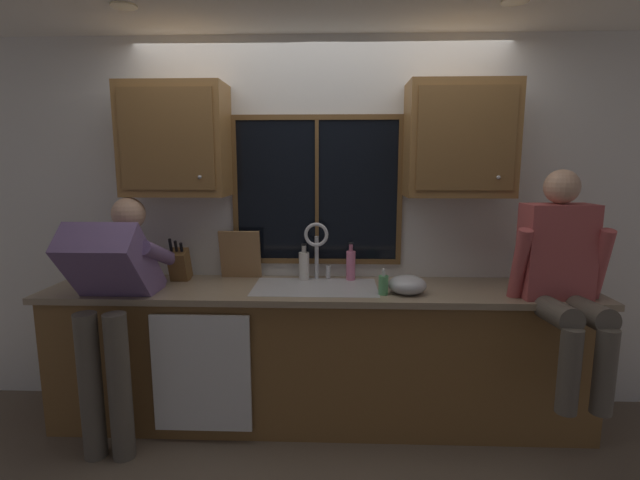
{
  "coord_description": "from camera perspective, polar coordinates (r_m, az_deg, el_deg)",
  "views": [
    {
      "loc": [
        0.12,
        -3.21,
        1.72
      ],
      "look_at": [
        0.01,
        -0.3,
        1.23
      ],
      "focal_mm": 26.02,
      "sensor_mm": 36.0,
      "label": 1
    }
  ],
  "objects": [
    {
      "name": "person_sitting_on_counter",
      "position": [
        3.0,
        27.72,
        -3.4
      ],
      "size": [
        0.54,
        0.6,
        1.26
      ],
      "color": "#595147",
      "rests_on": "countertop"
    },
    {
      "name": "bottle_green_glass",
      "position": [
        3.18,
        3.81,
        -3.03
      ],
      "size": [
        0.06,
        0.06,
        0.26
      ],
      "color": "pink",
      "rests_on": "countertop"
    },
    {
      "name": "dishwasher_front",
      "position": [
        3.0,
        -14.37,
        -15.63
      ],
      "size": [
        0.6,
        0.02,
        0.74
      ],
      "primitive_type": "cube",
      "color": "white"
    },
    {
      "name": "window_glass",
      "position": [
        3.21,
        -0.37,
        6.06
      ],
      "size": [
        1.1,
        0.02,
        0.95
      ],
      "primitive_type": "cube",
      "color": "black"
    },
    {
      "name": "window_frame_bottom",
      "position": [
        3.27,
        -0.37,
        -2.61
      ],
      "size": [
        1.17,
        0.02,
        0.04
      ],
      "primitive_type": "cube",
      "color": "brown"
    },
    {
      "name": "ceiling_downlight_right",
      "position": [
        2.89,
        22.87,
        25.44
      ],
      "size": [
        0.14,
        0.14,
        0.01
      ],
      "primitive_type": "cylinder",
      "color": "#FFEAB2"
    },
    {
      "name": "back_wall",
      "position": [
        3.3,
        0.09,
        1.79
      ],
      "size": [
        5.84,
        0.12,
        2.55
      ],
      "primitive_type": "cube",
      "color": "silver",
      "rests_on": "floor"
    },
    {
      "name": "ceiling_downlight_left",
      "position": [
        2.97,
        -23.0,
        24.97
      ],
      "size": [
        0.14,
        0.14,
        0.01
      ],
      "primitive_type": "cylinder",
      "color": "#FFEAB2"
    },
    {
      "name": "window_frame_left",
      "position": [
        3.27,
        -10.41,
        5.97
      ],
      "size": [
        0.03,
        0.02,
        0.95
      ],
      "primitive_type": "cube",
      "color": "brown"
    },
    {
      "name": "upper_cabinet_left",
      "position": [
        3.22,
        -17.34,
        11.62
      ],
      "size": [
        0.67,
        0.36,
        0.72
      ],
      "color": "olive"
    },
    {
      "name": "soap_dispenser",
      "position": [
        2.86,
        7.8,
        -5.45
      ],
      "size": [
        0.06,
        0.07,
        0.16
      ],
      "color": "#59A566",
      "rests_on": "countertop"
    },
    {
      "name": "mixing_bowl",
      "position": [
        2.92,
        10.68,
        -5.44
      ],
      "size": [
        0.23,
        0.23,
        0.12
      ],
      "primitive_type": "ellipsoid",
      "color": "#B7B7BC",
      "rests_on": "countertop"
    },
    {
      "name": "faucet",
      "position": [
        3.14,
        -0.31,
        -0.48
      ],
      "size": [
        0.18,
        0.09,
        0.4
      ],
      "color": "silver",
      "rests_on": "countertop"
    },
    {
      "name": "countertop",
      "position": [
        3.01,
        -0.16,
        -6.24
      ],
      "size": [
        3.5,
        0.62,
        0.04
      ],
      "primitive_type": "cube",
      "color": "gray",
      "rests_on": "lower_cabinet_run"
    },
    {
      "name": "upper_cabinet_right",
      "position": [
        3.14,
        16.77,
        11.71
      ],
      "size": [
        0.67,
        0.36,
        0.72
      ],
      "color": "olive"
    },
    {
      "name": "person_standing",
      "position": [
        3.04,
        -24.1,
        -6.16
      ],
      "size": [
        0.53,
        0.71,
        1.5
      ],
      "color": "#595147",
      "rests_on": "floor"
    },
    {
      "name": "sink",
      "position": [
        3.05,
        -0.59,
        -7.59
      ],
      "size": [
        0.8,
        0.46,
        0.21
      ],
      "color": "#B7B7BC",
      "rests_on": "lower_cabinet_run"
    },
    {
      "name": "lower_cabinet_run",
      "position": [
        3.19,
        -0.15,
        -14.13
      ],
      "size": [
        3.44,
        0.58,
        0.88
      ],
      "primitive_type": "cube",
      "color": "brown",
      "rests_on": "floor"
    },
    {
      "name": "window_frame_top",
      "position": [
        3.21,
        -0.39,
        14.87
      ],
      "size": [
        1.17,
        0.02,
        0.04
      ],
      "primitive_type": "cube",
      "color": "brown"
    },
    {
      "name": "bottle_tall_clear",
      "position": [
        3.18,
        -1.97,
        -3.1
      ],
      "size": [
        0.07,
        0.07,
        0.25
      ],
      "color": "silver",
      "rests_on": "countertop"
    },
    {
      "name": "window_mullion_center",
      "position": [
        3.2,
        -0.38,
        6.05
      ],
      "size": [
        0.02,
        0.02,
        0.95
      ],
      "primitive_type": "cube",
      "color": "brown"
    },
    {
      "name": "knife_block",
      "position": [
        3.3,
        -16.87,
        -2.98
      ],
      "size": [
        0.12,
        0.18,
        0.32
      ],
      "color": "brown",
      "rests_on": "countertop"
    },
    {
      "name": "window_frame_right",
      "position": [
        3.22,
        9.8,
        5.94
      ],
      "size": [
        0.03,
        0.02,
        0.95
      ],
      "primitive_type": "cube",
      "color": "brown"
    },
    {
      "name": "cutting_board",
      "position": [
        3.25,
        -9.78,
        -1.79
      ],
      "size": [
        0.28,
        0.09,
        0.34
      ],
      "primitive_type": "cube",
      "rotation": [
        0.21,
        0.0,
        0.0
      ],
      "color": "#997047",
      "rests_on": "countertop"
    }
  ]
}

